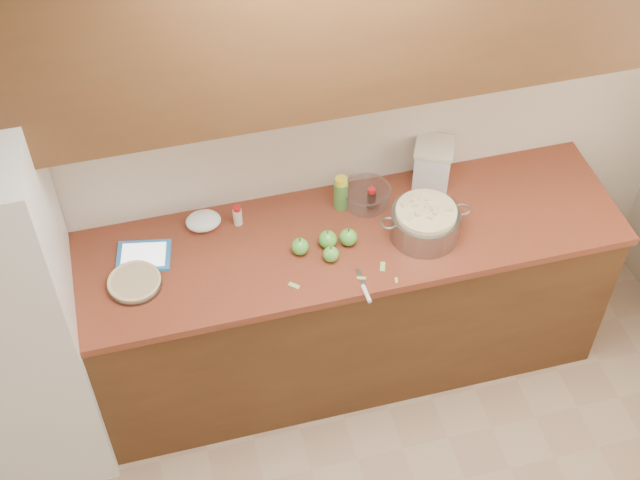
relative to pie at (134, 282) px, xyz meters
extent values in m
plane|color=white|center=(0.84, -1.42, 1.66)|extent=(3.60, 3.60, 0.00)
plane|color=beige|center=(0.84, 0.38, 0.36)|extent=(3.60, 0.00, 3.60)
cube|color=#502D16|center=(0.84, 0.05, -0.50)|extent=(2.60, 0.65, 0.88)
cube|color=maroon|center=(0.84, 0.05, -0.04)|extent=(2.64, 0.68, 0.04)
cube|color=#503318|center=(0.84, 0.21, 1.01)|extent=(2.60, 0.34, 0.70)
cylinder|color=silver|center=(0.00, 0.00, 0.00)|extent=(0.23, 0.23, 0.03)
cylinder|color=#CEB282|center=(0.00, 0.00, 0.00)|extent=(0.21, 0.21, 0.03)
torus|color=#CEB282|center=(0.00, 0.00, 0.01)|extent=(0.22, 0.22, 0.02)
cylinder|color=gray|center=(1.26, -0.03, 0.05)|extent=(0.30, 0.30, 0.13)
torus|color=gray|center=(1.09, -0.03, 0.09)|extent=(0.07, 0.07, 0.01)
torus|color=gray|center=(1.42, -0.03, 0.09)|extent=(0.07, 0.07, 0.01)
cylinder|color=beige|center=(1.26, -0.03, 0.06)|extent=(0.26, 0.26, 0.14)
cube|color=silver|center=(1.40, 0.29, 0.08)|extent=(0.21, 0.21, 0.20)
cube|color=beige|center=(1.40, 0.29, 0.19)|extent=(0.23, 0.23, 0.02)
cube|color=#2A7DCA|center=(0.05, 0.15, -0.01)|extent=(0.26, 0.21, 0.01)
cube|color=white|center=(0.05, 0.15, 0.00)|extent=(0.21, 0.17, 0.00)
cube|color=gray|center=(0.92, -0.20, -0.02)|extent=(0.02, 0.10, 0.00)
cylinder|color=white|center=(0.92, -0.29, -0.01)|extent=(0.02, 0.09, 0.02)
cylinder|color=#4C8C38|center=(0.95, 0.23, 0.05)|extent=(0.06, 0.06, 0.14)
cylinder|color=yellow|center=(0.95, 0.23, 0.14)|extent=(0.05, 0.05, 0.03)
cylinder|color=beige|center=(0.48, 0.24, 0.02)|extent=(0.04, 0.04, 0.08)
cylinder|color=red|center=(0.48, 0.24, 0.07)|extent=(0.03, 0.03, 0.02)
cylinder|color=black|center=(1.08, 0.20, 0.03)|extent=(0.04, 0.04, 0.09)
cylinder|color=red|center=(1.08, 0.20, 0.08)|extent=(0.03, 0.03, 0.02)
cylinder|color=silver|center=(1.07, 0.23, 0.02)|extent=(0.21, 0.21, 0.08)
torus|color=silver|center=(1.07, 0.23, 0.06)|extent=(0.22, 0.22, 0.01)
ellipsoid|color=white|center=(0.33, 0.27, 0.01)|extent=(0.16, 0.13, 0.06)
sphere|color=green|center=(0.71, 0.01, 0.02)|extent=(0.08, 0.08, 0.08)
cylinder|color=#3F2D19|center=(0.71, 0.01, 0.06)|extent=(0.01, 0.01, 0.01)
sphere|color=green|center=(0.83, 0.01, 0.02)|extent=(0.08, 0.08, 0.08)
cylinder|color=#3F2D19|center=(0.83, 0.01, 0.07)|extent=(0.01, 0.01, 0.01)
sphere|color=green|center=(0.83, -0.07, 0.02)|extent=(0.07, 0.07, 0.07)
cylinder|color=#3F2D19|center=(0.83, -0.07, 0.06)|extent=(0.01, 0.01, 0.01)
sphere|color=green|center=(0.92, 0.01, 0.02)|extent=(0.08, 0.08, 0.08)
cylinder|color=#3F2D19|center=(0.92, 0.01, 0.06)|extent=(0.01, 0.01, 0.01)
cube|color=#91C760|center=(1.06, -0.25, -0.02)|extent=(0.02, 0.03, 0.00)
cube|color=#91C760|center=(1.03, -0.16, -0.02)|extent=(0.04, 0.06, 0.00)
cube|color=#91C760|center=(0.64, -0.17, -0.02)|extent=(0.05, 0.05, 0.00)
cube|color=#91C760|center=(0.92, -0.20, -0.02)|extent=(0.04, 0.03, 0.00)
camera|label=1|loc=(0.15, -2.49, 2.83)|focal=50.00mm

